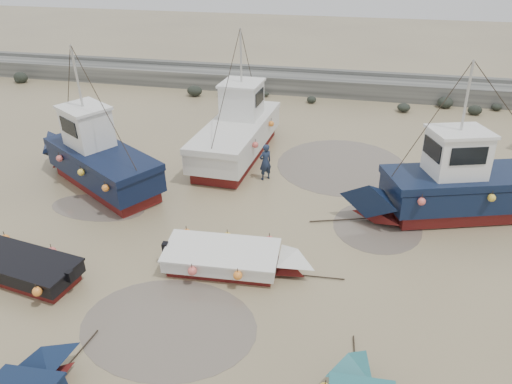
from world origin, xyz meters
TOP-DOWN VIEW (x-y plane):
  - ground at (0.00, 0.00)m, footprint 120.00×120.00m
  - seawall at (0.05, 21.99)m, footprint 60.00×4.92m
  - puddle_a at (-2.26, -2.95)m, footprint 5.26×5.26m
  - puddle_b at (3.64, 4.12)m, footprint 3.43×3.43m
  - puddle_c at (-7.82, 3.07)m, footprint 4.13×4.13m
  - puddle_d at (1.85, 9.68)m, footprint 6.40×6.40m
  - dinghy_4 at (-8.15, -1.85)m, footprint 6.35×2.58m
  - dinghy_5 at (-1.14, 0.12)m, footprint 6.20×2.41m
  - cabin_boat_0 at (-8.84, 5.17)m, footprint 8.66×6.17m
  - cabin_boat_1 at (-3.45, 10.14)m, footprint 3.38×10.99m
  - cabin_boat_2 at (6.65, 5.73)m, footprint 9.95×5.00m
  - person at (-1.54, 7.31)m, footprint 0.75×0.74m

SIDE VIEW (x-z plane):
  - ground at x=0.00m, z-range 0.00..0.00m
  - person at x=-1.54m, z-range -0.87..0.87m
  - puddle_a at x=-2.26m, z-range 0.00..0.01m
  - puddle_b at x=3.64m, z-range 0.00..0.01m
  - puddle_c at x=-7.82m, z-range 0.00..0.01m
  - puddle_d at x=1.85m, z-range 0.00..0.01m
  - dinghy_4 at x=-8.15m, z-range -0.17..1.25m
  - dinghy_5 at x=-1.14m, z-range -0.17..1.26m
  - seawall at x=0.05m, z-range -0.12..1.38m
  - cabin_boat_1 at x=-3.45m, z-range -1.80..4.42m
  - cabin_boat_2 at x=6.65m, z-range -1.77..4.45m
  - cabin_boat_0 at x=-8.84m, z-range -1.75..4.47m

